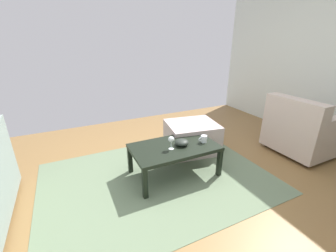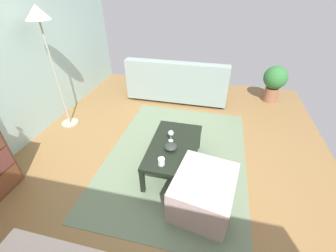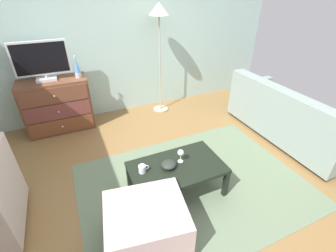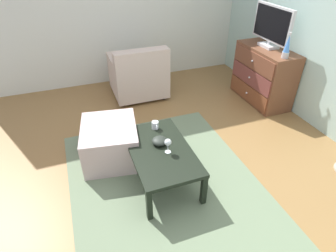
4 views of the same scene
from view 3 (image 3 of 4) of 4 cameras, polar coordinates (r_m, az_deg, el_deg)
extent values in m
cube|color=olive|center=(2.97, 0.71, -13.18)|extent=(5.86, 4.74, 0.05)
cube|color=#A2C1B8|center=(4.20, -12.25, 20.53)|extent=(5.86, 0.12, 2.60)
cube|color=#637559|center=(2.89, 6.14, -14.11)|extent=(2.60, 1.90, 0.01)
cube|color=brown|center=(4.09, -25.36, 4.62)|extent=(0.99, 0.45, 0.83)
cube|color=brown|center=(3.99, -24.41, -0.01)|extent=(0.93, 0.02, 0.24)
sphere|color=silver|center=(3.98, -24.40, -0.13)|extent=(0.03, 0.03, 0.03)
cube|color=brown|center=(3.87, -25.24, 3.22)|extent=(0.93, 0.02, 0.24)
sphere|color=silver|center=(3.86, -25.23, 3.11)|extent=(0.03, 0.03, 0.03)
cube|color=brown|center=(3.77, -26.11, 6.64)|extent=(0.93, 0.02, 0.24)
sphere|color=silver|center=(3.76, -26.11, 6.55)|extent=(0.03, 0.03, 0.03)
cube|color=silver|center=(3.95, -27.58, 10.17)|extent=(0.28, 0.18, 0.04)
cylinder|color=silver|center=(3.94, -27.74, 10.78)|extent=(0.04, 0.04, 0.05)
cube|color=silver|center=(3.87, -28.72, 14.36)|extent=(0.74, 0.05, 0.47)
cube|color=black|center=(3.84, -28.73, 14.27)|extent=(0.69, 0.01, 0.42)
cylinder|color=#B7B7BC|center=(3.87, -21.09, 11.58)|extent=(0.09, 0.09, 0.08)
cone|color=#4C8CE5|center=(3.83, -21.52, 13.68)|extent=(0.08, 0.08, 0.22)
cylinder|color=#B7B7BC|center=(3.80, -21.90, 15.46)|extent=(0.04, 0.04, 0.03)
cube|color=black|center=(2.76, -9.48, -12.25)|extent=(0.05, 0.05, 0.34)
cube|color=black|center=(3.04, 7.97, -7.22)|extent=(0.05, 0.05, 0.34)
cube|color=black|center=(2.41, -5.72, -20.49)|extent=(0.05, 0.05, 0.34)
cube|color=black|center=(2.73, 13.93, -13.57)|extent=(0.05, 0.05, 0.34)
cube|color=black|center=(2.56, 2.21, -10.14)|extent=(1.01, 0.60, 0.04)
cylinder|color=silver|center=(2.61, 3.05, -8.60)|extent=(0.06, 0.06, 0.00)
cylinder|color=silver|center=(2.58, 3.08, -7.80)|extent=(0.01, 0.01, 0.09)
sphere|color=silver|center=(2.53, 3.13, -6.52)|extent=(0.07, 0.07, 0.07)
cylinder|color=silver|center=(2.46, -6.35, -10.41)|extent=(0.08, 0.08, 0.08)
torus|color=silver|center=(2.47, -5.24, -10.03)|extent=(0.05, 0.01, 0.05)
ellipsoid|color=#262C26|center=(2.51, 0.17, -9.41)|extent=(0.16, 0.16, 0.07)
cylinder|color=#332319|center=(4.88, 22.07, 4.48)|extent=(0.05, 0.05, 0.05)
cylinder|color=#332319|center=(3.52, 33.87, -10.22)|extent=(0.05, 0.05, 0.05)
cylinder|color=#332319|center=(4.44, 15.68, 3.01)|extent=(0.05, 0.05, 0.05)
cube|color=gray|center=(4.05, 27.66, 0.74)|extent=(0.85, 1.95, 0.36)
cube|color=gray|center=(3.64, 25.84, 4.91)|extent=(0.20, 1.95, 0.42)
cube|color=gray|center=(4.47, 19.93, 9.38)|extent=(0.81, 0.12, 0.20)
cylinder|color=#33617D|center=(4.12, 31.61, 4.24)|extent=(0.16, 0.40, 0.16)
cylinder|color=#332319|center=(3.18, -32.35, -14.51)|extent=(0.05, 0.05, 0.05)
cylinder|color=#332319|center=(2.74, -33.38, -23.80)|extent=(0.05, 0.05, 0.05)
cube|color=#BAA3A2|center=(2.27, -5.27, -23.02)|extent=(0.79, 0.71, 0.43)
cylinder|color=#A59E8C|center=(4.47, -1.79, 4.24)|extent=(0.28, 0.28, 0.02)
cylinder|color=#A59E8C|center=(4.15, -1.98, 14.34)|extent=(0.02, 0.02, 1.62)
cone|color=beige|center=(3.98, -2.24, 26.81)|extent=(0.32, 0.32, 0.18)
camera|label=1|loc=(4.24, 3.49, 24.51)|focal=23.27mm
camera|label=2|loc=(1.77, -71.27, 12.97)|focal=23.47mm
camera|label=4|loc=(3.12, 51.94, 22.40)|focal=29.78mm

